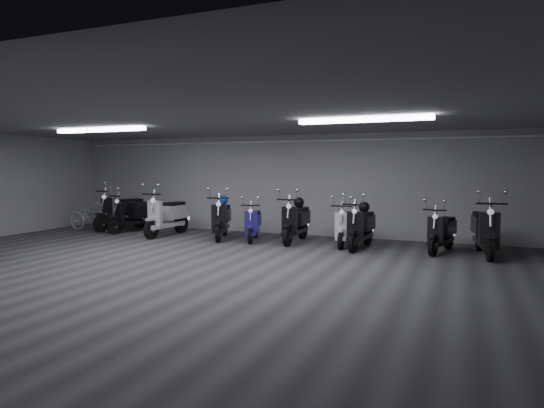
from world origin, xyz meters
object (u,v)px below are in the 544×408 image
at_px(scooter_7, 361,220).
at_px(scooter_9, 485,222).
at_px(scooter_3, 221,213).
at_px(helmet_1, 299,202).
at_px(helmet_2, 223,200).
at_px(scooter_0, 122,205).
at_px(scooter_2, 167,209).
at_px(scooter_6, 345,220).
at_px(scooter_5, 296,215).
at_px(scooter_4, 253,218).
at_px(scooter_1, 134,209).
at_px(scooter_8, 442,225).
at_px(helmet_0, 364,207).
at_px(bicycle, 91,213).

height_order(scooter_7, scooter_9, scooter_9).
xyz_separation_m(scooter_3, helmet_1, (2.03, 0.40, 0.30)).
bearing_deg(helmet_2, scooter_0, 177.32).
xyz_separation_m(scooter_2, helmet_2, (1.55, 0.37, 0.27)).
bearing_deg(scooter_7, helmet_1, 167.01).
distance_m(scooter_7, helmet_1, 1.82).
distance_m(scooter_3, helmet_2, 0.40).
bearing_deg(helmet_2, scooter_6, -1.74).
relative_size(scooter_5, helmet_2, 6.60).
bearing_deg(scooter_6, scooter_4, 179.63).
bearing_deg(helmet_1, scooter_7, -17.56).
bearing_deg(scooter_9, scooter_1, 171.43).
height_order(scooter_3, helmet_2, scooter_3).
xyz_separation_m(scooter_4, scooter_9, (5.45, -0.02, 0.13)).
xyz_separation_m(scooter_0, scooter_8, (9.13, -0.38, -0.13)).
distance_m(scooter_3, scooter_7, 3.74).
relative_size(scooter_5, scooter_8, 1.13).
height_order(scooter_5, scooter_6, scooter_5).
xyz_separation_m(scooter_0, helmet_0, (7.40, -0.30, 0.21)).
bearing_deg(scooter_9, scooter_0, 170.26).
height_order(scooter_6, bicycle, scooter_6).
bearing_deg(scooter_9, scooter_2, 173.49).
xyz_separation_m(scooter_3, scooter_5, (2.04, 0.14, -0.00)).
relative_size(scooter_6, scooter_8, 1.01).
xyz_separation_m(scooter_2, scooter_5, (3.68, 0.26, -0.04)).
distance_m(scooter_0, helmet_2, 3.56).
relative_size(helmet_0, helmet_2, 0.92).
xyz_separation_m(scooter_1, scooter_3, (3.01, -0.19, 0.02)).
bearing_deg(scooter_3, helmet_2, 90.00).
relative_size(scooter_3, helmet_0, 7.19).
bearing_deg(scooter_3, scooter_6, -18.35).
relative_size(scooter_0, scooter_8, 1.21).
distance_m(scooter_2, scooter_8, 7.14).
bearing_deg(helmet_2, scooter_3, -69.23).
relative_size(scooter_8, scooter_9, 0.85).
relative_size(scooter_4, bicycle, 0.97).
bearing_deg(scooter_4, scooter_1, 159.87).
distance_m(scooter_4, scooter_8, 4.58).
bearing_deg(scooter_3, scooter_7, -22.96).
distance_m(scooter_6, scooter_9, 3.07).
distance_m(scooter_6, helmet_2, 3.42).
distance_m(scooter_4, scooter_6, 2.39).
relative_size(scooter_3, scooter_5, 1.00).
relative_size(scooter_7, scooter_9, 0.92).
height_order(scooter_5, scooter_7, scooter_5).
distance_m(scooter_1, bicycle, 1.36).
xyz_separation_m(scooter_8, helmet_2, (-5.59, 0.21, 0.39)).
bearing_deg(scooter_3, scooter_4, -20.64).
bearing_deg(bicycle, scooter_2, -88.71).
relative_size(scooter_1, scooter_9, 0.93).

